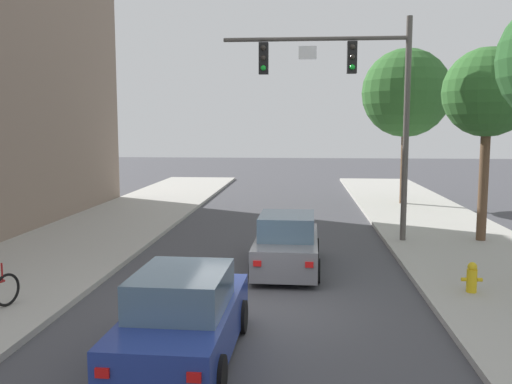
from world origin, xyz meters
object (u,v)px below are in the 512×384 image
at_px(street_tree_third, 406,93).
at_px(car_following_blue, 184,319).
at_px(car_lead_grey, 287,244).
at_px(traffic_signal_mast, 354,88).
at_px(street_tree_second, 488,94).
at_px(fire_hydrant, 472,277).

bearing_deg(street_tree_third, car_following_blue, -110.46).
bearing_deg(car_lead_grey, traffic_signal_mast, 60.05).
bearing_deg(street_tree_second, street_tree_third, 96.37).
xyz_separation_m(street_tree_second, street_tree_third, (-1.02, 9.09, 0.56)).
bearing_deg(traffic_signal_mast, street_tree_third, 69.83).
xyz_separation_m(car_lead_grey, car_following_blue, (-1.61, -6.18, 0.00)).
bearing_deg(car_following_blue, street_tree_second, 50.99).
distance_m(car_lead_grey, street_tree_third, 14.98).
bearing_deg(street_tree_third, fire_hydrant, -94.28).
height_order(car_following_blue, street_tree_second, street_tree_second).
bearing_deg(car_lead_grey, fire_hydrant, -27.28).
height_order(car_following_blue, fire_hydrant, car_following_blue).
xyz_separation_m(fire_hydrant, street_tree_second, (2.16, 6.18, 4.62)).
xyz_separation_m(traffic_signal_mast, fire_hydrant, (2.27, -5.98, -4.82)).
distance_m(car_lead_grey, fire_hydrant, 4.96).
height_order(car_lead_grey, street_tree_second, street_tree_second).
bearing_deg(street_tree_second, car_lead_grey, -149.23).
distance_m(traffic_signal_mast, street_tree_third, 9.91).
xyz_separation_m(car_lead_grey, street_tree_second, (6.56, 3.91, 4.40)).
bearing_deg(street_tree_third, traffic_signal_mast, -110.17).
xyz_separation_m(traffic_signal_mast, car_following_blue, (-3.74, -9.89, -4.61)).
relative_size(car_lead_grey, car_following_blue, 1.00).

